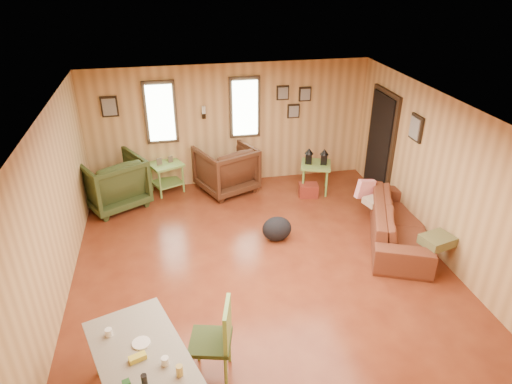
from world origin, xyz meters
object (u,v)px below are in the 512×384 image
side_table (316,162)px  dining_table (141,357)px  recliner_brown (226,167)px  recliner_green (113,180)px  end_table (167,172)px  sofa (401,217)px

side_table → dining_table: 5.36m
recliner_brown → recliner_green: (-2.12, -0.21, 0.02)m
end_table → side_table: size_ratio=0.82×
recliner_brown → dining_table: 4.90m
end_table → dining_table: size_ratio=0.47×
sofa → side_table: size_ratio=2.45×
recliner_green → side_table: (3.82, -0.16, 0.08)m
end_table → side_table: bearing=-11.1°
sofa → dining_table: bearing=143.0°
recliner_brown → end_table: (-1.15, 0.18, -0.10)m
recliner_green → side_table: 3.83m
recliner_green → end_table: bearing=173.5°
recliner_green → side_table: size_ratio=1.18×
dining_table → sofa: bearing=11.4°
side_table → dining_table: dining_table is taller
recliner_brown → side_table: recliner_brown is taller
recliner_green → dining_table: (0.61, -4.45, 0.11)m
end_table → dining_table: dining_table is taller
dining_table → side_table: bearing=34.3°
recliner_green → dining_table: 4.49m
sofa → recliner_brown: recliner_brown is taller
sofa → side_table: (-0.79, 1.95, 0.18)m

